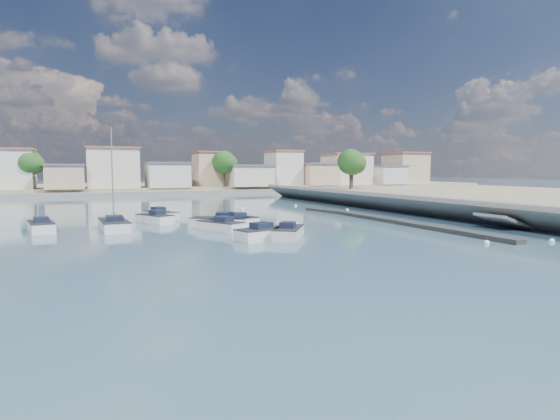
% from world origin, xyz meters
% --- Properties ---
extents(ground, '(400.00, 400.00, 0.00)m').
position_xyz_m(ground, '(0.00, 40.00, 0.00)').
color(ground, '#314C63').
rests_on(ground, ground).
extents(seawall_walkway, '(5.00, 90.00, 1.80)m').
position_xyz_m(seawall_walkway, '(18.50, 13.00, 0.90)').
color(seawall_walkway, slate).
rests_on(seawall_walkway, ground).
extents(breakwater, '(2.00, 31.02, 0.35)m').
position_xyz_m(breakwater, '(6.90, 12.69, 0.17)').
color(breakwater, black).
rests_on(breakwater, ground).
extents(far_shore_land, '(160.00, 40.00, 1.40)m').
position_xyz_m(far_shore_land, '(0.00, 92.00, 0.70)').
color(far_shore_land, gray).
rests_on(far_shore_land, ground).
extents(far_shore_quay, '(160.00, 2.50, 0.80)m').
position_xyz_m(far_shore_quay, '(0.00, 71.00, 0.40)').
color(far_shore_quay, slate).
rests_on(far_shore_quay, ground).
extents(far_town, '(113.01, 12.80, 8.35)m').
position_xyz_m(far_town, '(10.71, 76.92, 4.93)').
color(far_town, beige).
rests_on(far_town, far_shore_land).
extents(shore_trees, '(74.56, 38.32, 7.92)m').
position_xyz_m(shore_trees, '(8.34, 68.11, 6.22)').
color(shore_trees, '#38281E').
rests_on(shore_trees, ground).
extents(motorboat_a, '(3.57, 4.73, 1.48)m').
position_xyz_m(motorboat_a, '(-10.32, 12.45, 0.38)').
color(motorboat_a, silver).
rests_on(motorboat_a, ground).
extents(motorboat_b, '(3.91, 4.60, 1.48)m').
position_xyz_m(motorboat_b, '(-6.39, 6.48, 0.38)').
color(motorboat_b, silver).
rests_on(motorboat_b, ground).
extents(motorboat_c, '(5.44, 4.65, 1.48)m').
position_xyz_m(motorboat_c, '(-9.56, 15.57, 0.38)').
color(motorboat_c, silver).
rests_on(motorboat_c, ground).
extents(motorboat_d, '(5.40, 3.16, 1.48)m').
position_xyz_m(motorboat_d, '(-8.71, 14.43, 0.38)').
color(motorboat_d, silver).
rests_on(motorboat_d, ground).
extents(motorboat_e, '(2.53, 5.11, 1.48)m').
position_xyz_m(motorboat_e, '(-24.25, 17.95, 0.38)').
color(motorboat_e, silver).
rests_on(motorboat_e, ground).
extents(motorboat_f, '(3.36, 4.69, 1.48)m').
position_xyz_m(motorboat_f, '(-14.61, 20.73, 0.38)').
color(motorboat_f, silver).
rests_on(motorboat_f, ground).
extents(motorboat_g, '(3.27, 4.99, 1.48)m').
position_xyz_m(motorboat_g, '(-13.36, 23.44, 0.38)').
color(motorboat_g, silver).
rests_on(motorboat_g, ground).
extents(motorboat_h, '(5.40, 3.19, 1.48)m').
position_xyz_m(motorboat_h, '(-8.02, 6.57, 0.38)').
color(motorboat_h, silver).
rests_on(motorboat_h, ground).
extents(sailboat, '(2.44, 7.06, 9.00)m').
position_xyz_m(sailboat, '(-18.50, 17.05, 0.41)').
color(sailboat, silver).
rests_on(sailboat, ground).
extents(mooring_buoys, '(12.78, 37.18, 0.40)m').
position_xyz_m(mooring_buoys, '(4.66, 16.64, 0.05)').
color(mooring_buoys, white).
rests_on(mooring_buoys, ground).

